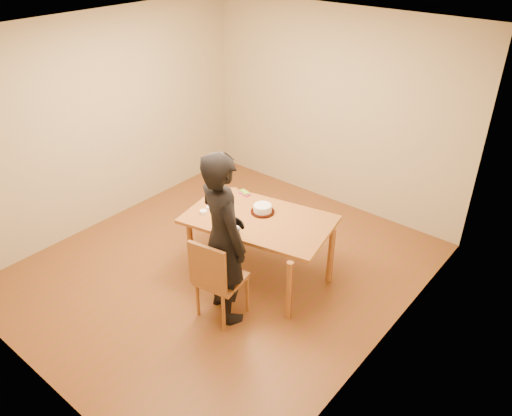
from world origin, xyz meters
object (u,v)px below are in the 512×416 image
Objects in this scene: dining_chair at (222,279)px; cake_plate at (263,212)px; cake at (263,208)px; person at (223,239)px; dining_table at (259,219)px.

dining_chair is 0.96m from cake_plate.
cake is 0.88m from person.
person is at bearing -77.21° from cake.
person is (0.19, -0.85, 0.16)m from cake_plate.
person reaches higher than dining_table.
cake_plate is (-0.04, 0.12, 0.03)m from dining_table.
dining_chair is at bearing -90.85° from dining_table.
dining_chair is 2.05× the size of cake.
cake is (0.00, 0.00, 0.04)m from cake_plate.
cake is 0.11× the size of person.
dining_table is at bearing -57.86° from person.
cake_plate is 1.29× the size of cake.
person is (0.19, -0.85, 0.12)m from cake.
person reaches higher than dining_chair.
cake is at bearing 92.30° from dining_chair.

